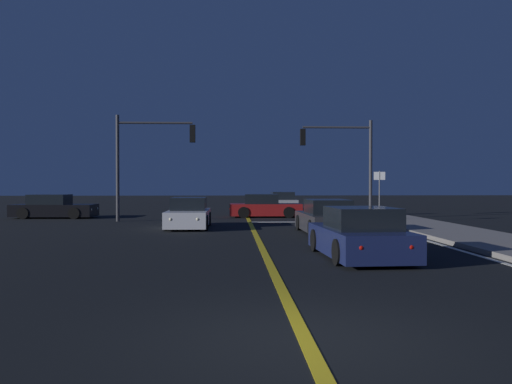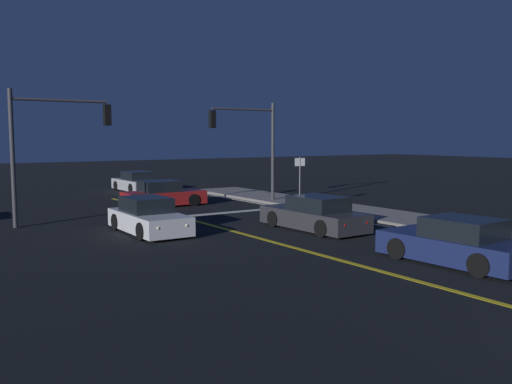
# 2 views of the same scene
# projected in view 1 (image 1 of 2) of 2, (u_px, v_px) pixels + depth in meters

# --- Properties ---
(ground_plane) EXTENTS (160.00, 160.00, 0.00)m
(ground_plane) POSITION_uv_depth(u_px,v_px,m) (305.00, 339.00, 6.60)
(ground_plane) COLOR black
(sidewalk_right) EXTENTS (3.20, 38.64, 0.15)m
(sidewalk_right) POSITION_uv_depth(u_px,v_px,m) (484.00, 239.00, 17.67)
(sidewalk_right) COLOR gray
(sidewalk_right) RESTS_ON ground
(lane_line_center) EXTENTS (0.20, 36.50, 0.01)m
(lane_line_center) POSITION_uv_depth(u_px,v_px,m) (259.00, 243.00, 17.32)
(lane_line_center) COLOR gold
(lane_line_center) RESTS_ON ground
(lane_line_edge_right) EXTENTS (0.16, 36.50, 0.01)m
(lane_line_edge_right) POSITION_uv_depth(u_px,v_px,m) (431.00, 242.00, 17.58)
(lane_line_edge_right) COLOR silver
(lane_line_edge_right) RESTS_ON ground
(stop_bar) EXTENTS (6.00, 0.50, 0.01)m
(stop_bar) POSITION_uv_depth(u_px,v_px,m) (309.00, 222.00, 26.68)
(stop_bar) COLOR silver
(stop_bar) RESTS_ON ground
(car_lead_oncoming_red) EXTENTS (4.23, 2.00, 1.34)m
(car_lead_oncoming_red) POSITION_uv_depth(u_px,v_px,m) (265.00, 207.00, 30.66)
(car_lead_oncoming_red) COLOR maroon
(car_lead_oncoming_red) RESTS_ON ground
(car_side_waiting_navy) EXTENTS (2.13, 4.36, 1.34)m
(car_side_waiting_navy) POSITION_uv_depth(u_px,v_px,m) (360.00, 236.00, 13.81)
(car_side_waiting_navy) COLOR navy
(car_side_waiting_navy) RESTS_ON ground
(car_far_approaching_charcoal) EXTENTS (1.99, 4.73, 1.34)m
(car_far_approaching_charcoal) POSITION_uv_depth(u_px,v_px,m) (327.00, 219.00, 20.56)
(car_far_approaching_charcoal) COLOR #2D2D33
(car_far_approaching_charcoal) RESTS_ON ground
(car_distant_tail_black) EXTENTS (4.65, 2.08, 1.34)m
(car_distant_tail_black) POSITION_uv_depth(u_px,v_px,m) (53.00, 208.00, 29.81)
(car_distant_tail_black) COLOR black
(car_distant_tail_black) RESTS_ON ground
(car_mid_block_white) EXTENTS (1.86, 4.28, 1.34)m
(car_mid_block_white) POSITION_uv_depth(u_px,v_px,m) (189.00, 215.00, 23.28)
(car_mid_block_white) COLOR silver
(car_mid_block_white) RESTS_ON ground
(car_parked_curb_silver) EXTENTS (2.02, 4.35, 1.34)m
(car_parked_curb_silver) POSITION_uv_depth(u_px,v_px,m) (282.00, 202.00, 39.11)
(car_parked_curb_silver) COLOR #B2B5BA
(car_parked_curb_silver) RESTS_ON ground
(traffic_signal_near_right) EXTENTS (4.02, 0.28, 5.47)m
(traffic_signal_near_right) POSITION_uv_depth(u_px,v_px,m) (344.00, 153.00, 29.03)
(traffic_signal_near_right) COLOR #38383D
(traffic_signal_near_right) RESTS_ON ground
(traffic_signal_far_left) EXTENTS (4.09, 0.28, 5.50)m
(traffic_signal_far_left) POSITION_uv_depth(u_px,v_px,m) (147.00, 150.00, 27.13)
(traffic_signal_far_left) COLOR #38383D
(traffic_signal_far_left) RESTS_ON ground
(street_sign_corner) EXTENTS (0.56, 0.13, 2.60)m
(street_sign_corner) POSITION_uv_depth(u_px,v_px,m) (379.00, 188.00, 26.32)
(street_sign_corner) COLOR slate
(street_sign_corner) RESTS_ON ground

